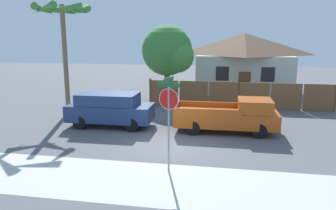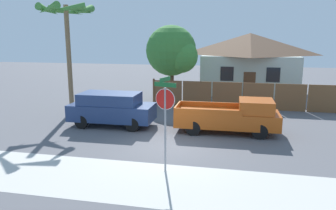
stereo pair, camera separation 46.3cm
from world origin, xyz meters
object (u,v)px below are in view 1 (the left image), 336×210
(oak_tree, at_px, (169,52))
(red_suv, at_px, (110,109))
(palm_tree, at_px, (63,19))
(stop_sign, at_px, (169,109))
(orange_pickup, at_px, (230,116))
(house, at_px, (244,62))

(oak_tree, relative_size, red_suv, 1.23)
(palm_tree, bearing_deg, red_suv, -33.92)
(red_suv, xyz_separation_m, stop_sign, (4.07, -5.27, 1.30))
(orange_pickup, distance_m, stop_sign, 5.88)
(oak_tree, bearing_deg, stop_sign, -80.12)
(orange_pickup, height_order, stop_sign, stop_sign)
(palm_tree, relative_size, stop_sign, 1.96)
(stop_sign, bearing_deg, palm_tree, 150.04)
(orange_pickup, bearing_deg, oak_tree, 119.88)
(oak_tree, height_order, palm_tree, palm_tree)
(palm_tree, relative_size, red_suv, 1.48)
(oak_tree, xyz_separation_m, red_suv, (-1.87, -7.34, -2.61))
(house, relative_size, orange_pickup, 1.64)
(stop_sign, bearing_deg, house, 94.71)
(palm_tree, xyz_separation_m, red_suv, (3.62, -2.43, -4.71))
(red_suv, bearing_deg, house, 59.01)
(red_suv, bearing_deg, stop_sign, -53.15)
(palm_tree, bearing_deg, stop_sign, -45.05)
(palm_tree, bearing_deg, oak_tree, 41.78)
(orange_pickup, bearing_deg, red_suv, 179.20)
(palm_tree, height_order, orange_pickup, palm_tree)
(house, distance_m, palm_tree, 15.31)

